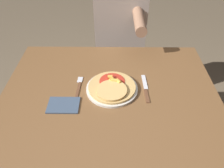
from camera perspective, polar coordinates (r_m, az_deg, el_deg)
dining_table at (r=1.22m, az=-0.57°, el=-6.82°), size 1.15×0.97×0.78m
plate at (r=1.17m, az=0.00°, el=-1.21°), size 0.28×0.28×0.01m
pizza at (r=1.16m, az=0.01°, el=-0.76°), size 0.25×0.25×0.04m
fork at (r=1.21m, az=-8.63°, el=-0.47°), size 0.03×0.18×0.00m
knife at (r=1.20m, az=8.76°, el=-1.15°), size 0.03×0.22×0.00m
napkin at (r=1.12m, az=-12.56°, el=-5.39°), size 0.16×0.11×0.01m
person_diner at (r=1.76m, az=2.17°, el=13.56°), size 0.38×0.52×1.29m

